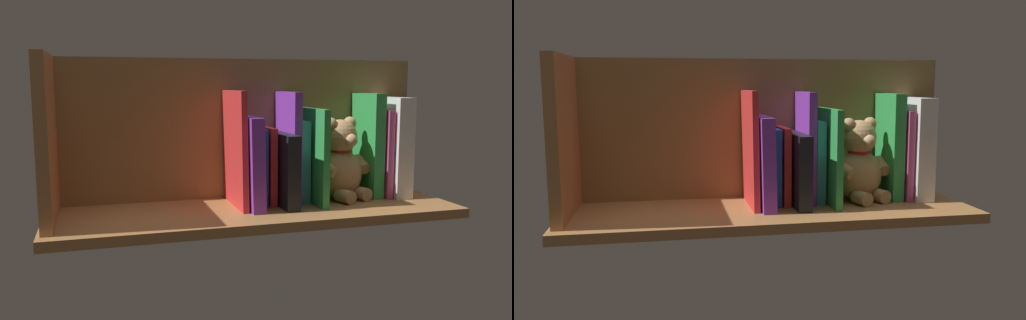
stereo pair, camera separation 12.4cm
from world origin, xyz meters
The scene contains 15 objects.
ground_plane centered at (0.00, 0.00, -1.10)cm, with size 93.65×30.99×2.20cm, color #9E6B3D.
shelf_back_panel centered at (0.00, -13.25, 17.31)cm, with size 93.65×1.50×34.62cm, color olive.
shelf_side_divider centered at (44.83, 0.00, 17.31)cm, with size 2.40×24.99×34.62cm, color #9E6B3D.
dictionary_thick_white centered at (-37.68, -4.50, 12.56)cm, with size 4.52×14.99×25.11cm, color white.
book_0 centered at (-34.19, -5.13, 11.02)cm, with size 1.58×13.92×22.04cm, color #B23F72.
book_1 centered at (-31.54, -5.58, 13.05)cm, with size 2.84×13.04×26.10cm, color green.
teddy_bear centered at (-23.00, -3.48, 8.97)cm, with size 15.84×15.27×20.39cm.
book_2 centered at (-14.52, -2.39, 11.38)cm, with size 1.57×19.41×22.75cm, color green.
book_3 centered at (-12.20, -5.60, 9.86)cm, with size 2.19×12.99×19.73cm, color teal.
book_4 centered at (-9.70, -5.05, 13.30)cm, with size 1.91×14.10×26.60cm, color purple.
book_5 centered at (-6.73, -2.35, 8.51)cm, with size 3.15×19.50×17.03cm, color black.
book_6 centered at (-3.89, -5.13, 9.17)cm, with size 1.66×13.92×18.33cm, color red.
book_7 centered at (-1.55, -5.38, 9.03)cm, with size 2.13×13.43×18.06cm, color blue.
book_8 centered at (1.46, -2.34, 10.57)cm, with size 3.02×19.51×21.13cm, color purple.
book_9 centered at (4.11, -3.20, 13.49)cm, with size 1.38×17.78×26.98cm, color red.
Camera 1 is at (35.27, 117.46, 28.54)cm, focal length 37.79 mm.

